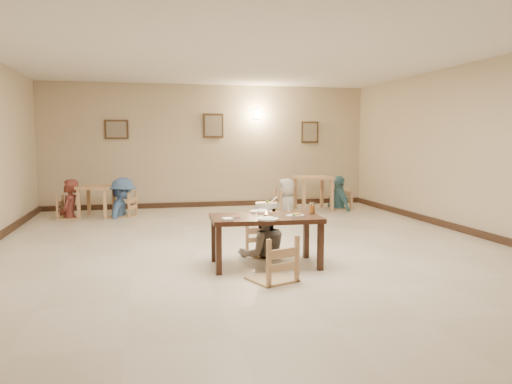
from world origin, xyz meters
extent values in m
plane|color=beige|center=(0.00, 0.00, 0.00)|extent=(10.00, 10.00, 0.00)
plane|color=silver|center=(0.00, 0.00, 3.00)|extent=(10.00, 10.00, 0.00)
plane|color=#C1AC8E|center=(0.00, 5.00, 1.50)|extent=(10.00, 0.00, 10.00)
plane|color=#C1AC8E|center=(0.00, -5.00, 1.50)|extent=(10.00, 0.00, 10.00)
plane|color=#C1AC8E|center=(4.00, 0.00, 1.50)|extent=(0.00, 10.00, 10.00)
cube|color=#311E14|center=(0.00, 4.97, 0.06)|extent=(8.00, 0.06, 0.12)
cube|color=#311E14|center=(3.97, 0.00, 0.06)|extent=(0.06, 10.00, 0.12)
cube|color=#3C2818|center=(-2.20, 4.96, 1.90)|extent=(0.55, 0.03, 0.45)
cube|color=gray|center=(-2.20, 4.94, 1.90)|extent=(0.45, 0.01, 0.37)
cube|color=#3C2818|center=(0.10, 4.96, 2.00)|extent=(0.50, 0.03, 0.60)
cube|color=gray|center=(0.10, 4.94, 2.00)|extent=(0.41, 0.01, 0.49)
cube|color=#3C2818|center=(2.60, 4.96, 1.85)|extent=(0.45, 0.03, 0.55)
cube|color=gray|center=(2.60, 4.94, 1.85)|extent=(0.37, 0.01, 0.45)
cube|color=#FFD88C|center=(1.20, 4.96, 2.30)|extent=(0.16, 0.05, 0.22)
cube|color=#3C2217|center=(-0.06, -1.04, 0.64)|extent=(1.46, 0.87, 0.06)
cube|color=#3C2217|center=(-0.72, -1.35, 0.30)|extent=(0.07, 0.07, 0.61)
cube|color=#3C2217|center=(0.58, -1.42, 0.30)|extent=(0.07, 0.07, 0.61)
cube|color=#3C2217|center=(-0.69, -0.67, 0.30)|extent=(0.07, 0.07, 0.61)
cube|color=#3C2217|center=(0.61, -0.74, 0.30)|extent=(0.07, 0.07, 0.61)
cube|color=tan|center=(0.07, -0.40, 0.41)|extent=(0.42, 0.42, 0.05)
cube|color=tan|center=(-0.15, -1.73, 0.47)|extent=(0.49, 0.49, 0.05)
imported|color=gray|center=(0.06, -0.46, 0.77)|extent=(0.77, 0.62, 1.53)
torus|color=silver|center=(-0.06, -1.09, 0.78)|extent=(0.22, 0.22, 0.01)
cylinder|color=silver|center=(-0.06, -1.09, 0.68)|extent=(0.06, 0.06, 0.03)
cone|color=#FFA526|center=(-0.06, -1.09, 0.72)|extent=(0.03, 0.03, 0.05)
cylinder|color=white|center=(-0.06, -1.09, 0.82)|extent=(0.28, 0.28, 0.06)
cylinder|color=#C06F30|center=(-0.06, -1.09, 0.84)|extent=(0.25, 0.25, 0.01)
sphere|color=#2D7223|center=(-0.05, -1.10, 0.86)|extent=(0.04, 0.04, 0.04)
cylinder|color=silver|center=(0.05, -1.04, 0.87)|extent=(0.13, 0.08, 0.09)
cylinder|color=silver|center=(0.03, -1.04, 0.72)|extent=(0.01, 0.01, 0.13)
cylinder|color=silver|center=(-0.14, -1.04, 0.72)|extent=(0.01, 0.01, 0.13)
cylinder|color=silver|center=(-0.06, -1.19, 0.72)|extent=(0.01, 0.01, 0.13)
cylinder|color=white|center=(-0.03, -0.71, 0.68)|extent=(0.31, 0.31, 0.02)
ellipsoid|color=white|center=(-0.03, -0.71, 0.68)|extent=(0.20, 0.17, 0.07)
cylinder|color=white|center=(-0.10, -1.36, 0.68)|extent=(0.26, 0.26, 0.02)
ellipsoid|color=white|center=(-0.10, -1.36, 0.68)|extent=(0.17, 0.14, 0.06)
cylinder|color=white|center=(0.31, -1.17, 0.68)|extent=(0.24, 0.24, 0.02)
sphere|color=#2D7223|center=(0.27, -1.23, 0.70)|extent=(0.04, 0.04, 0.04)
cylinder|color=white|center=(-0.44, -1.09, 0.67)|extent=(0.10, 0.10, 0.02)
cylinder|color=#A2231B|center=(-0.44, -1.09, 0.68)|extent=(0.08, 0.08, 0.01)
cube|color=white|center=(-0.60, -1.29, 0.68)|extent=(0.13, 0.17, 0.03)
cube|color=silver|center=(-0.55, -1.21, 0.68)|extent=(0.02, 0.16, 0.01)
cube|color=silver|center=(-0.52, -1.21, 0.68)|extent=(0.02, 0.16, 0.01)
cylinder|color=white|center=(0.61, -0.99, 0.74)|extent=(0.08, 0.08, 0.15)
cylinder|color=orange|center=(0.61, -0.99, 0.73)|extent=(0.07, 0.07, 0.11)
cube|color=tan|center=(-2.60, 3.80, 0.65)|extent=(0.84, 0.84, 0.06)
cube|color=tan|center=(-2.94, 3.60, 0.31)|extent=(0.07, 0.07, 0.62)
cube|color=tan|center=(-2.40, 3.45, 0.31)|extent=(0.07, 0.07, 0.62)
cube|color=tan|center=(-2.79, 4.14, 0.31)|extent=(0.07, 0.07, 0.62)
cube|color=tan|center=(-2.25, 4.00, 0.31)|extent=(0.07, 0.07, 0.62)
cube|color=tan|center=(2.31, 3.83, 0.77)|extent=(0.80, 0.80, 0.06)
cube|color=tan|center=(1.97, 3.50, 0.37)|extent=(0.07, 0.07, 0.74)
cube|color=tan|center=(2.65, 3.49, 0.37)|extent=(0.07, 0.07, 0.74)
cube|color=tan|center=(1.98, 4.17, 0.37)|extent=(0.07, 0.07, 0.74)
cube|color=tan|center=(2.65, 4.17, 0.37)|extent=(0.07, 0.07, 0.74)
cube|color=tan|center=(-3.14, 3.72, 0.42)|extent=(0.43, 0.43, 0.05)
cube|color=tan|center=(-2.05, 3.77, 0.47)|extent=(0.48, 0.48, 0.05)
cube|color=tan|center=(1.66, 3.83, 0.44)|extent=(0.45, 0.45, 0.05)
cube|color=tan|center=(2.97, 3.83, 0.48)|extent=(0.49, 0.49, 0.05)
imported|color=maroon|center=(-3.14, 3.72, 0.83)|extent=(0.48, 0.66, 1.67)
imported|color=#446AA4|center=(-2.05, 3.77, 0.85)|extent=(0.87, 1.21, 1.70)
imported|color=silver|center=(1.66, 3.83, 0.76)|extent=(0.57, 0.80, 1.53)
imported|color=teal|center=(2.97, 3.83, 0.81)|extent=(0.53, 0.99, 1.61)
camera|label=1|loc=(-1.60, -7.32, 1.66)|focal=35.00mm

